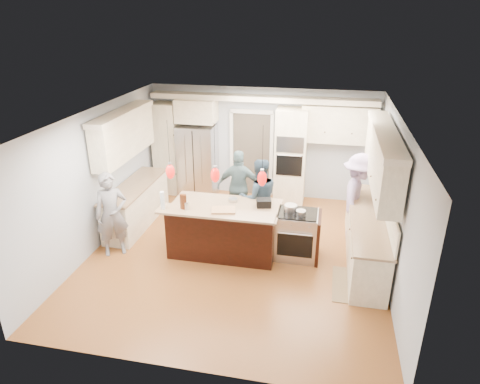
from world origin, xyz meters
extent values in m
plane|color=#AB5E2F|center=(0.00, 0.00, 0.00)|extent=(6.00, 6.00, 0.00)
cube|color=#B2BCC6|center=(0.00, 3.00, 1.35)|extent=(5.50, 0.04, 2.70)
cube|color=#B2BCC6|center=(0.00, -3.00, 1.35)|extent=(5.50, 0.04, 2.70)
cube|color=#B2BCC6|center=(-2.75, 0.00, 1.35)|extent=(0.04, 6.00, 2.70)
cube|color=#B2BCC6|center=(2.75, 0.00, 1.35)|extent=(0.04, 6.00, 2.70)
cube|color=white|center=(0.00, 0.00, 2.70)|extent=(5.50, 6.00, 0.04)
cube|color=#B7B7BC|center=(-1.55, 2.64, 0.90)|extent=(0.90, 0.70, 1.80)
cube|color=#FEF1CE|center=(0.75, 2.67, 1.15)|extent=(0.72, 0.64, 2.30)
cube|color=black|center=(0.75, 2.34, 1.55)|extent=(0.60, 0.02, 0.35)
cube|color=black|center=(0.75, 2.34, 1.05)|extent=(0.60, 0.02, 0.50)
cylinder|color=#B7B7BC|center=(0.75, 2.31, 1.30)|extent=(0.55, 0.02, 0.02)
cube|color=#FEF1CE|center=(-2.35, 2.70, 1.15)|extent=(0.60, 0.58, 2.30)
cube|color=#FEF1CE|center=(-1.55, 2.70, 2.15)|extent=(0.95, 0.58, 0.55)
cube|color=#FEF1CE|center=(1.80, 2.82, 1.95)|extent=(1.70, 0.35, 0.85)
cube|color=beige|center=(0.00, 2.80, 2.48)|extent=(5.30, 0.38, 0.12)
cube|color=#4C443A|center=(-0.25, 2.99, 1.05)|extent=(0.90, 0.06, 2.10)
cube|color=white|center=(-0.25, 2.95, 2.13)|extent=(1.04, 0.06, 0.10)
cube|color=#FEF1CE|center=(2.40, 0.30, 0.44)|extent=(0.60, 3.00, 0.88)
cube|color=tan|center=(2.40, 0.30, 0.90)|extent=(0.64, 3.05, 0.04)
cube|color=#FEF1CE|center=(2.52, 0.30, 1.98)|extent=(0.35, 3.00, 0.85)
cube|color=beige|center=(2.51, 0.30, 2.46)|extent=(0.37, 3.10, 0.10)
cube|color=#FEF1CE|center=(-2.40, 0.80, 0.44)|extent=(0.60, 2.20, 0.88)
cube|color=tan|center=(-2.40, 0.80, 0.90)|extent=(0.64, 2.25, 0.04)
cube|color=#FEF1CE|center=(-2.52, 0.80, 1.98)|extent=(0.35, 2.20, 0.85)
cube|color=beige|center=(-2.51, 0.80, 2.46)|extent=(0.37, 2.30, 0.10)
cube|color=black|center=(-0.25, 0.15, 0.44)|extent=(2.00, 1.00, 0.88)
cube|color=tan|center=(-0.25, 0.15, 0.90)|extent=(2.10, 1.10, 0.04)
cube|color=black|center=(-0.25, -0.41, 0.54)|extent=(2.00, 0.12, 1.08)
cube|color=tan|center=(-0.25, -0.55, 1.10)|extent=(2.10, 0.42, 0.04)
cube|color=black|center=(0.47, 0.29, 0.99)|extent=(0.32, 0.27, 0.15)
cube|color=#B7B7BC|center=(1.13, 0.15, 0.45)|extent=(0.76, 0.66, 0.90)
cube|color=black|center=(1.13, -0.19, 0.40)|extent=(0.65, 0.01, 0.45)
cube|color=black|center=(1.13, 0.15, 0.91)|extent=(0.72, 0.59, 0.02)
cube|color=black|center=(1.54, 0.15, 0.44)|extent=(0.06, 0.71, 0.88)
cylinder|color=black|center=(-1.05, -0.51, 2.33)|extent=(0.01, 0.01, 0.75)
ellipsoid|color=red|center=(-1.05, -0.51, 1.80)|extent=(0.15, 0.15, 0.26)
cylinder|color=black|center=(-0.25, -0.51, 2.33)|extent=(0.01, 0.01, 0.75)
ellipsoid|color=red|center=(-0.25, -0.51, 1.80)|extent=(0.15, 0.15, 0.26)
cylinder|color=black|center=(0.55, -0.51, 2.33)|extent=(0.01, 0.01, 0.75)
ellipsoid|color=red|center=(0.55, -0.51, 1.80)|extent=(0.15, 0.15, 0.26)
imported|color=slate|center=(-2.30, -0.45, 0.82)|extent=(0.72, 0.66, 1.65)
imported|color=#283D4F|center=(0.29, 0.85, 0.83)|extent=(0.99, 0.89, 1.67)
imported|color=slate|center=(-0.23, 1.37, 0.82)|extent=(0.98, 0.46, 1.64)
imported|color=#AA92C4|center=(2.25, 1.11, 0.91)|extent=(0.85, 1.26, 1.81)
cube|color=olive|center=(2.21, -0.64, 0.01)|extent=(0.74, 1.07, 0.01)
cylinder|color=silver|center=(-1.20, -0.60, 1.28)|extent=(0.08, 0.08, 0.33)
cylinder|color=#451F0C|center=(-0.81, -0.53, 1.26)|extent=(0.09, 0.09, 0.27)
cylinder|color=#451F0C|center=(-0.87, -0.51, 1.25)|extent=(0.07, 0.07, 0.27)
cylinder|color=#451F0C|center=(-0.85, -0.53, 1.26)|extent=(0.09, 0.09, 0.28)
cylinder|color=#B7B7BC|center=(-0.77, -0.54, 1.19)|extent=(0.08, 0.08, 0.13)
cube|color=tan|center=(-0.13, -0.47, 1.14)|extent=(0.47, 0.38, 0.03)
cylinder|color=#B7B7BC|center=(1.00, 0.15, 0.99)|extent=(0.24, 0.24, 0.14)
cylinder|color=#B7B7BC|center=(1.19, 0.05, 0.97)|extent=(0.18, 0.18, 0.09)
camera|label=1|loc=(1.52, -7.03, 4.37)|focal=32.00mm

